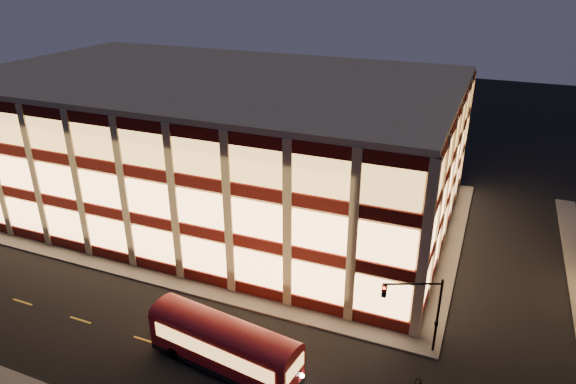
% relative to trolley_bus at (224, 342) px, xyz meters
% --- Properties ---
extents(ground, '(200.00, 200.00, 0.00)m').
position_rel_trolley_bus_xyz_m(ground, '(-10.65, 5.99, -2.03)').
color(ground, black).
rests_on(ground, ground).
extents(sidewalk_office_south, '(54.00, 2.00, 0.15)m').
position_rel_trolley_bus_xyz_m(sidewalk_office_south, '(-13.65, 6.99, -1.95)').
color(sidewalk_office_south, '#514F4C').
rests_on(sidewalk_office_south, ground).
extents(sidewalk_office_east, '(2.00, 30.00, 0.15)m').
position_rel_trolley_bus_xyz_m(sidewalk_office_east, '(12.35, 22.99, -1.95)').
color(sidewalk_office_east, '#514F4C').
rests_on(sidewalk_office_east, ground).
extents(office_building, '(50.45, 30.45, 14.50)m').
position_rel_trolley_bus_xyz_m(office_building, '(-13.56, 22.91, 5.22)').
color(office_building, tan).
rests_on(office_building, ground).
extents(traffic_signal_far, '(3.79, 1.87, 6.00)m').
position_rel_trolley_bus_xyz_m(traffic_signal_far, '(11.56, 6.23, 2.08)').
color(traffic_signal_far, black).
rests_on(traffic_signal_far, ground).
extents(trolley_bus, '(11.07, 4.09, 3.66)m').
position_rel_trolley_bus_xyz_m(trolley_bus, '(0.00, 0.00, 0.00)').
color(trolley_bus, maroon).
rests_on(trolley_bus, ground).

